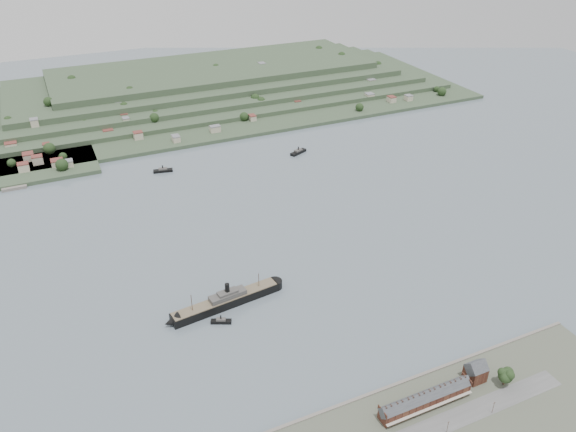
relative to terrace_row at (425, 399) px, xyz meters
name	(u,v)px	position (x,y,z in m)	size (l,w,h in m)	color
ground	(305,248)	(10.00, 168.02, -6.84)	(1400.00, 1400.00, 0.00)	slate
near_shore	(461,426)	(10.00, -18.73, -5.83)	(220.00, 80.00, 2.60)	#4C5142
terrace_row	(425,399)	(0.00, 0.00, 0.00)	(55.60, 9.80, 11.07)	#3F1E16
gabled_building	(476,371)	(37.50, 4.02, 1.34)	(10.40, 10.18, 14.09)	#3F1E16
far_peninsula	(196,89)	(37.91, 561.12, 5.04)	(760.00, 309.00, 30.00)	#33472F
steamship	(223,302)	(-71.56, 126.99, -2.98)	(87.14, 20.23, 20.93)	black
tugboat	(221,321)	(-78.16, 111.90, -5.36)	(13.75, 8.85, 6.06)	black
ferry_west	(163,170)	(-58.62, 351.27, -5.13)	(19.63, 8.77, 7.11)	black
ferry_east	(298,152)	(83.79, 336.24, -4.99)	(20.97, 13.66, 7.67)	black
fig_tree	(507,375)	(50.29, -6.30, 2.19)	(10.32, 8.94, 11.52)	#483121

